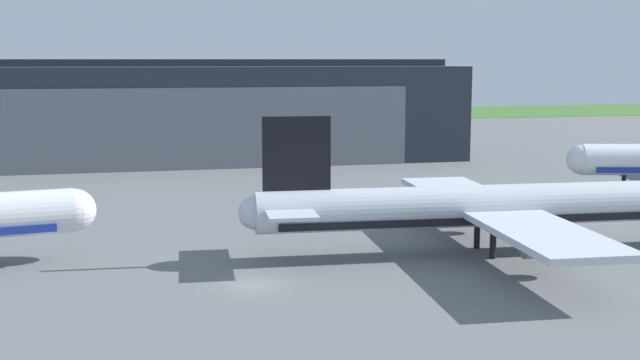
# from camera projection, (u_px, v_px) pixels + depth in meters

# --- Properties ---
(ground_plane) EXTENTS (440.00, 440.00, 0.00)m
(ground_plane) POSITION_uv_depth(u_px,v_px,m) (253.00, 285.00, 62.26)
(ground_plane) COLOR slate
(grass_field_strip) EXTENTS (440.00, 56.00, 0.08)m
(grass_field_strip) POSITION_uv_depth(u_px,v_px,m) (163.00, 117.00, 243.92)
(grass_field_strip) COLOR #416F30
(grass_field_strip) RESTS_ON ground_plane
(maintenance_hangar) EXTENTS (98.95, 32.70, 17.29)m
(maintenance_hangar) POSITION_uv_depth(u_px,v_px,m) (171.00, 112.00, 140.67)
(maintenance_hangar) COLOR #232833
(maintenance_hangar) RESTS_ON ground_plane
(airliner_near_left) EXTENTS (48.07, 37.51, 12.56)m
(airliner_near_left) POSITION_uv_depth(u_px,v_px,m) (503.00, 207.00, 72.09)
(airliner_near_left) COLOR silver
(airliner_near_left) RESTS_ON ground_plane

